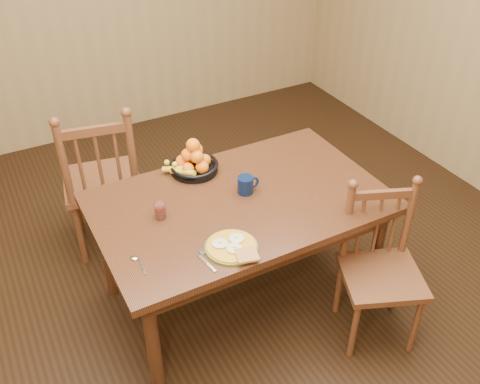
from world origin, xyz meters
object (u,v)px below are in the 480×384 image
breakfast_plate (232,247)px  dining_table (240,211)px  coffee_mug (246,185)px  chair_near (380,269)px  fruit_bowl (193,162)px  chair_far (102,182)px

breakfast_plate → dining_table: bearing=56.4°
dining_table → coffee_mug: bearing=35.7°
chair_near → coffee_mug: 0.87m
coffee_mug → fruit_bowl: (-0.17, 0.33, 0.01)m
chair_far → dining_table: bearing=133.4°
breakfast_plate → coffee_mug: (0.29, 0.39, 0.04)m
chair_far → coffee_mug: bearing=137.7°
breakfast_plate → chair_far: bearing=105.3°
chair_far → fruit_bowl: (0.45, -0.49, 0.29)m
chair_near → chair_far: bearing=150.2°
dining_table → chair_far: bearing=122.8°
chair_far → breakfast_plate: bearing=115.9°
dining_table → chair_near: (0.57, -0.58, -0.21)m
dining_table → fruit_bowl: size_ratio=4.94×
fruit_bowl → chair_far: bearing=132.6°
chair_far → chair_near: size_ratio=1.16×
coffee_mug → chair_near: bearing=-51.1°
coffee_mug → dining_table: bearing=-144.3°
fruit_bowl → chair_near: bearing=-54.8°
chair_near → breakfast_plate: 0.88m
chair_near → fruit_bowl: size_ratio=2.88×
chair_far → chair_near: chair_far is taller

